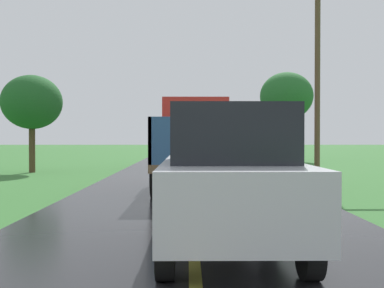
% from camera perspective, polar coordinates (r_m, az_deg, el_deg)
% --- Properties ---
extents(banana_truck_near, '(2.38, 5.82, 2.80)m').
position_cam_1_polar(banana_truck_near, '(14.17, 0.48, 0.24)').
color(banana_truck_near, '#2D2D30').
rests_on(banana_truck_near, road_surface).
extents(banana_truck_far, '(2.38, 5.81, 2.80)m').
position_cam_1_polar(banana_truck_far, '(25.61, -0.58, 0.51)').
color(banana_truck_far, '#2D2D30').
rests_on(banana_truck_far, road_surface).
extents(utility_pole_roadside, '(2.47, 0.20, 7.22)m').
position_cam_1_polar(utility_pole_roadside, '(17.60, 15.28, 8.49)').
color(utility_pole_roadside, brown).
rests_on(utility_pole_roadside, ground).
extents(roadside_tree_near_left, '(2.74, 2.74, 4.46)m').
position_cam_1_polar(roadside_tree_near_left, '(22.36, -19.24, 4.88)').
color(roadside_tree_near_left, '#4C3823').
rests_on(roadside_tree_near_left, ground).
extents(roadside_tree_mid_right, '(3.71, 3.71, 6.19)m').
position_cam_1_polar(roadside_tree_mid_right, '(33.17, 11.63, 5.82)').
color(roadside_tree_mid_right, '#4C3823').
rests_on(roadside_tree_mid_right, ground).
extents(following_car, '(1.74, 4.10, 1.92)m').
position_cam_1_polar(following_car, '(6.15, 4.47, -4.18)').
color(following_car, '#B7BABF').
rests_on(following_car, road_surface).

